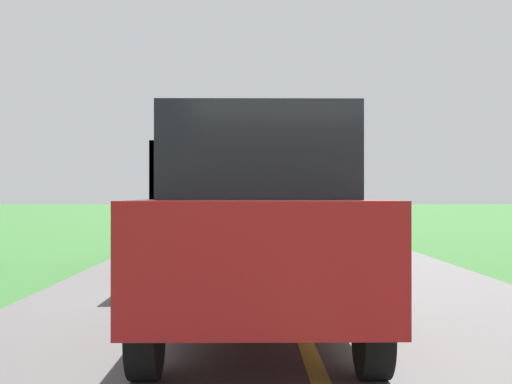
% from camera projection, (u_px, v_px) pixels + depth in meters
% --- Properties ---
extents(banana_truck_near, '(2.38, 5.82, 2.80)m').
position_uv_depth(banana_truck_near, '(238.00, 187.00, 13.01)').
color(banana_truck_near, '#2D2D30').
rests_on(banana_truck_near, road_surface).
extents(banana_truck_far, '(2.38, 5.81, 2.80)m').
position_uv_depth(banana_truck_far, '(250.00, 191.00, 22.51)').
color(banana_truck_far, '#2D2D30').
rests_on(banana_truck_far, road_surface).
extents(following_car, '(1.74, 4.10, 1.92)m').
position_uv_depth(following_car, '(257.00, 225.00, 5.82)').
color(following_car, maroon).
rests_on(following_car, road_surface).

